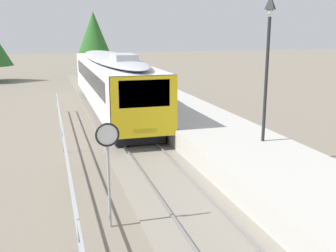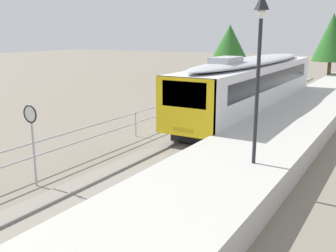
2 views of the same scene
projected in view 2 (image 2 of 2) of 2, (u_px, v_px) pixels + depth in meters
The scene contains 8 objects.
ground_plane at pixel (152, 133), 20.55m from camera, with size 160.00×160.00×0.00m, color slate.
track_rails at pixel (204, 140), 19.05m from camera, with size 3.20×60.00×0.14m.
commuter_train at pixel (253, 82), 24.33m from camera, with size 2.82×18.12×3.74m.
station_platform at pixel (271, 141), 17.34m from camera, with size 3.90×60.00×0.90m, color #B7B5AD.
platform_lamp_mid_platform at pixel (259, 48), 12.12m from camera, with size 0.34×0.34×5.35m.
speed_limit_sign at pixel (31, 125), 12.93m from camera, with size 0.61×0.10×2.81m.
tree_behind_carpark at pixel (230, 45), 44.62m from camera, with size 4.67×4.67×6.01m.
tree_behind_station_far at pixel (332, 37), 40.18m from camera, with size 3.76×3.76×7.09m.
Camera 2 is at (7.90, 5.31, 5.07)m, focal length 42.15 mm.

